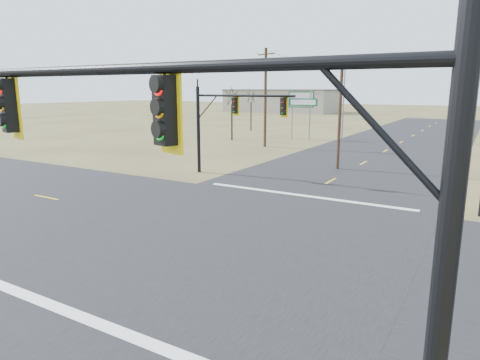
# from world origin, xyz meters

# --- Properties ---
(ground) EXTENTS (320.00, 320.00, 0.00)m
(ground) POSITION_xyz_m (0.00, 0.00, 0.00)
(ground) COLOR olive
(ground) RESTS_ON ground
(road_ew) EXTENTS (160.00, 14.00, 0.02)m
(road_ew) POSITION_xyz_m (0.00, 0.00, 0.01)
(road_ew) COLOR black
(road_ew) RESTS_ON ground
(road_ns) EXTENTS (14.00, 160.00, 0.02)m
(road_ns) POSITION_xyz_m (0.00, 0.00, 0.01)
(road_ns) COLOR black
(road_ns) RESTS_ON ground
(stop_bar_near) EXTENTS (12.00, 0.40, 0.01)m
(stop_bar_near) POSITION_xyz_m (0.00, -7.50, 0.03)
(stop_bar_near) COLOR silver
(stop_bar_near) RESTS_ON road_ns
(stop_bar_far) EXTENTS (12.00, 0.40, 0.01)m
(stop_bar_far) POSITION_xyz_m (0.00, 7.50, 0.03)
(stop_bar_far) COLOR silver
(stop_bar_far) RESTS_ON road_ns
(mast_arm_near) EXTENTS (10.33, 0.54, 6.71)m
(mast_arm_near) POSITION_xyz_m (4.49, -9.03, 4.90)
(mast_arm_near) COLOR black
(mast_arm_near) RESTS_ON ground
(mast_arm_far) EXTENTS (8.82, 0.49, 6.00)m
(mast_arm_far) POSITION_xyz_m (-5.84, 10.30, 4.36)
(mast_arm_far) COLOR black
(mast_arm_far) RESTS_ON ground
(utility_pole_near) EXTENTS (1.95, 0.23, 7.98)m
(utility_pole_near) POSITION_xyz_m (-1.02, 16.50, 4.20)
(utility_pole_near) COLOR #42291C
(utility_pole_near) RESTS_ON ground
(utility_pole_far) EXTENTS (2.25, 1.05, 9.80)m
(utility_pole_far) POSITION_xyz_m (-11.45, 24.98, 5.08)
(utility_pole_far) COLOR #42291C
(utility_pole_far) RESTS_ON ground
(highway_sign) EXTENTS (2.83, 1.06, 5.57)m
(highway_sign) POSITION_xyz_m (-10.93, 33.14, 3.98)
(highway_sign) COLOR gray
(highway_sign) RESTS_ON ground
(streetlight_c) EXTENTS (2.50, 0.40, 8.93)m
(streetlight_c) POSITION_xyz_m (-6.62, 36.06, 5.01)
(streetlight_c) COLOR gray
(streetlight_c) RESTS_ON ground
(bare_tree_a) EXTENTS (2.97, 2.97, 6.40)m
(bare_tree_a) POSITION_xyz_m (-17.44, 28.23, 5.06)
(bare_tree_a) COLOR black
(bare_tree_a) RESTS_ON ground
(bare_tree_b) EXTENTS (3.20, 3.20, 6.20)m
(bare_tree_b) POSITION_xyz_m (-21.12, 39.42, 4.96)
(bare_tree_b) COLOR black
(bare_tree_b) RESTS_ON ground
(warehouse_left) EXTENTS (28.00, 14.00, 5.50)m
(warehouse_left) POSITION_xyz_m (-40.00, 90.00, 2.75)
(warehouse_left) COLOR gray
(warehouse_left) RESTS_ON ground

